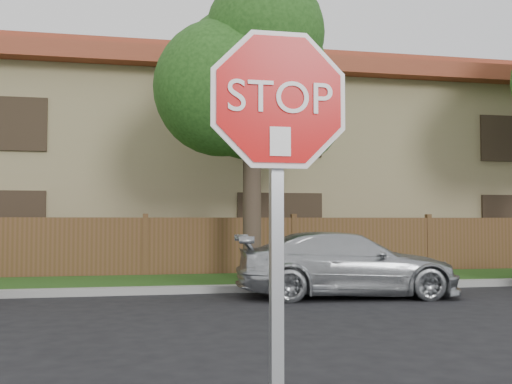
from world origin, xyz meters
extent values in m
cube|color=gray|center=(0.00, 8.15, 0.07)|extent=(70.00, 0.30, 0.15)
cube|color=#1E4714|center=(0.00, 9.80, 0.06)|extent=(70.00, 3.00, 0.12)
cube|color=#54391D|center=(0.00, 11.40, 0.80)|extent=(70.00, 0.12, 1.60)
cube|color=#9A8A5F|center=(0.00, 17.00, 3.00)|extent=(34.00, 8.00, 6.00)
cube|color=brown|center=(0.00, 17.00, 6.25)|extent=(35.20, 9.20, 0.50)
cube|color=brown|center=(0.00, 17.00, 6.85)|extent=(33.00, 5.50, 0.70)
cylinder|color=#382B21|center=(2.50, 9.70, 1.96)|extent=(0.44, 0.44, 3.92)
sphere|color=#1C4114|center=(2.50, 9.70, 4.90)|extent=(3.80, 3.80, 3.80)
sphere|color=#1C4114|center=(3.40, 10.00, 4.34)|extent=(3.00, 3.00, 3.00)
sphere|color=#1C4114|center=(1.70, 9.30, 4.62)|extent=(3.20, 3.20, 3.20)
sphere|color=#1C4114|center=(2.70, 9.10, 5.95)|extent=(2.80, 2.80, 2.80)
cube|color=gray|center=(0.45, -1.44, 1.25)|extent=(0.06, 0.06, 2.30)
cylinder|color=white|center=(0.45, -1.50, 2.15)|extent=(1.01, 0.02, 1.01)
cylinder|color=red|center=(0.45, -1.51, 2.15)|extent=(0.93, 0.02, 0.93)
cube|color=white|center=(0.45, -1.53, 1.93)|extent=(0.11, 0.00, 0.15)
imported|color=#B0B4B8|center=(3.89, 6.94, 0.65)|extent=(4.62, 2.28, 1.29)
camera|label=1|loc=(-0.27, -4.48, 1.53)|focal=42.00mm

